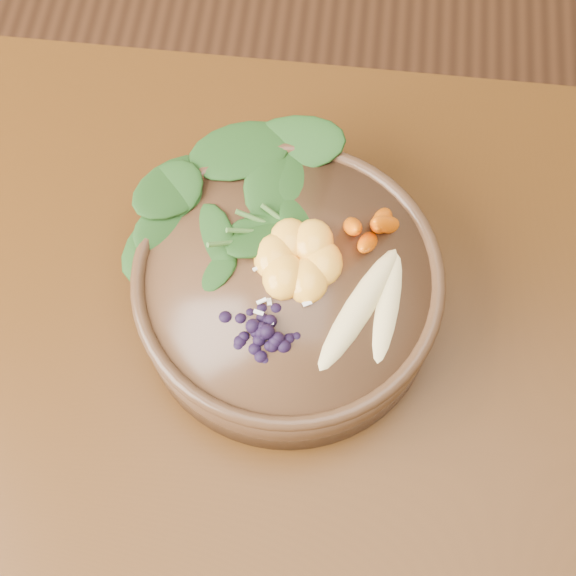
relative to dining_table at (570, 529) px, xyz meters
name	(u,v)px	position (x,y,z in m)	size (l,w,h in m)	color
dining_table	(570,529)	(0.00, 0.00, 0.00)	(1.60, 0.90, 0.75)	#331C0C
stoneware_bowl	(288,292)	(-0.29, 0.16, 0.13)	(0.27, 0.27, 0.07)	#492F1C
kale_heap	(272,194)	(-0.31, 0.23, 0.19)	(0.18, 0.16, 0.04)	#1C3F14
carrot_cluster	(377,208)	(-0.22, 0.21, 0.20)	(0.06, 0.06, 0.07)	#FF6D00
banana_halves	(375,301)	(-0.21, 0.14, 0.18)	(0.09, 0.14, 0.03)	#E0CC84
mandarin_cluster	(298,253)	(-0.28, 0.17, 0.18)	(0.08, 0.09, 0.03)	#FFAA2D
blueberry_pile	(262,324)	(-0.30, 0.11, 0.18)	(0.13, 0.09, 0.04)	black
coconut_flakes	(281,293)	(-0.29, 0.14, 0.17)	(0.09, 0.07, 0.01)	white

